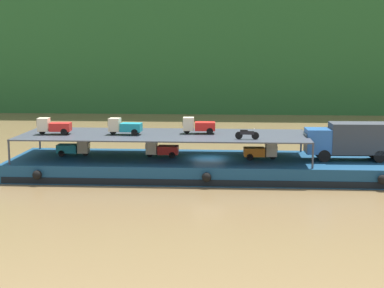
% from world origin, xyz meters
% --- Properties ---
extents(ground_plane, '(400.00, 400.00, 0.00)m').
position_xyz_m(ground_plane, '(0.00, 0.00, 0.00)').
color(ground_plane, brown).
extents(hillside_far_bank, '(121.73, 38.64, 34.86)m').
position_xyz_m(hillside_far_bank, '(0.00, 66.15, 19.63)').
color(hillside_far_bank, '#235628').
rests_on(hillside_far_bank, ground).
extents(cargo_barge, '(33.18, 9.17, 1.50)m').
position_xyz_m(cargo_barge, '(0.00, -0.02, 0.75)').
color(cargo_barge, navy).
rests_on(cargo_barge, ground).
extents(covered_lorry, '(7.89, 2.42, 3.10)m').
position_xyz_m(covered_lorry, '(11.61, -0.05, 3.19)').
color(covered_lorry, '#285BA3').
rests_on(covered_lorry, cargo_barge).
extents(cargo_rack, '(23.98, 7.79, 2.00)m').
position_xyz_m(cargo_rack, '(-3.80, 0.00, 3.44)').
color(cargo_rack, '#383D47').
rests_on(cargo_rack, cargo_barge).
extents(mini_truck_lower_stern, '(2.77, 1.25, 1.38)m').
position_xyz_m(mini_truck_lower_stern, '(-11.62, 0.44, 2.19)').
color(mini_truck_lower_stern, teal).
rests_on(mini_truck_lower_stern, cargo_barge).
extents(mini_truck_lower_aft, '(2.75, 1.21, 1.38)m').
position_xyz_m(mini_truck_lower_aft, '(-4.03, 0.27, 2.19)').
color(mini_truck_lower_aft, red).
rests_on(mini_truck_lower_aft, cargo_barge).
extents(mini_truck_lower_mid, '(2.80, 1.30, 1.38)m').
position_xyz_m(mini_truck_lower_mid, '(4.34, -0.19, 2.19)').
color(mini_truck_lower_mid, orange).
rests_on(mini_truck_lower_mid, cargo_barge).
extents(mini_truck_upper_stern, '(2.79, 1.29, 1.38)m').
position_xyz_m(mini_truck_upper_stern, '(-13.01, -0.59, 4.19)').
color(mini_truck_upper_stern, red).
rests_on(mini_truck_upper_stern, cargo_rack).
extents(mini_truck_upper_mid, '(2.79, 1.29, 1.38)m').
position_xyz_m(mini_truck_upper_mid, '(-7.04, -0.40, 4.19)').
color(mini_truck_upper_mid, teal).
rests_on(mini_truck_upper_mid, cargo_rack).
extents(mini_truck_upper_fore, '(2.78, 1.27, 1.38)m').
position_xyz_m(mini_truck_upper_fore, '(-0.92, 0.63, 4.19)').
color(mini_truck_upper_fore, red).
rests_on(mini_truck_upper_fore, cargo_rack).
extents(motorcycle_upper_port, '(1.90, 0.55, 0.87)m').
position_xyz_m(motorcycle_upper_port, '(3.09, -2.33, 3.93)').
color(motorcycle_upper_port, black).
rests_on(motorcycle_upper_port, cargo_rack).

